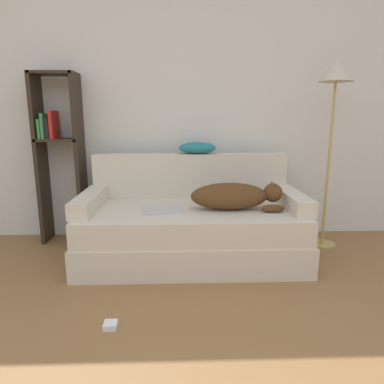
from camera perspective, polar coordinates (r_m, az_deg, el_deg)
The scene contains 11 objects.
wall_back at distance 3.40m, azimuth -2.55°, elevation 15.38°, with size 7.70×0.06×2.70m.
couch at distance 2.90m, azimuth -0.07°, elevation -6.85°, with size 1.81×0.95×0.44m.
couch_backrest at distance 3.18m, azimuth -0.31°, elevation 2.81°, with size 1.77×0.15×0.40m.
couch_arm_left at distance 2.90m, azimuth -16.63°, elevation -1.41°, with size 0.15×0.76×0.13m.
couch_arm_right at distance 2.95m, azimuth 16.20°, elevation -1.15°, with size 0.15×0.76×0.13m.
dog at distance 2.76m, azimuth 7.15°, elevation -0.68°, with size 0.74×0.25×0.23m.
laptop at distance 2.73m, azimuth -4.86°, elevation -2.97°, with size 0.33×0.26×0.02m.
throw_pillow at distance 3.15m, azimuth 0.90°, elevation 7.37°, with size 0.34×0.21×0.11m.
bookshelf at distance 3.41m, azimuth -21.32°, elevation 6.59°, with size 0.40×0.26×1.56m.
floor_lamp at distance 3.25m, azimuth 22.72°, elevation 15.42°, with size 0.29×0.29×1.65m.
power_adapter at distance 2.13m, azimuth -13.44°, elevation -20.78°, with size 0.08×0.08×0.03m.
Camera 1 is at (0.03, -0.80, 1.17)m, focal length 32.00 mm.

